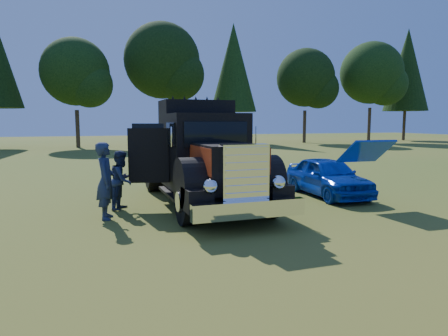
% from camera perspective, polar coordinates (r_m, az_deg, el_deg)
% --- Properties ---
extents(ground, '(120.00, 120.00, 0.00)m').
position_cam_1_polar(ground, '(10.47, 0.04, -6.46)').
color(ground, '#3E5F1B').
rests_on(ground, ground).
extents(treeline, '(72.10, 24.04, 13.84)m').
position_cam_1_polar(treeline, '(37.43, -18.34, 14.50)').
color(treeline, '#2D2116').
rests_on(treeline, ground).
extents(diamond_t_truck, '(3.36, 7.16, 3.00)m').
position_cam_1_polar(diamond_t_truck, '(11.38, -2.86, 1.11)').
color(diamond_t_truck, black).
rests_on(diamond_t_truck, ground).
extents(hotrod_coupe, '(1.64, 4.05, 1.89)m').
position_cam_1_polar(hotrod_coupe, '(13.20, 14.63, -1.16)').
color(hotrod_coupe, '#07249B').
rests_on(hotrod_coupe, ground).
extents(spectator_near, '(0.55, 0.75, 1.89)m').
position_cam_1_polar(spectator_near, '(10.13, -16.53, -1.76)').
color(spectator_near, '#202B4C').
rests_on(spectator_near, ground).
extents(spectator_far, '(0.89, 0.97, 1.60)m').
position_cam_1_polar(spectator_far, '(11.17, -14.40, -1.67)').
color(spectator_far, '#1C2A41').
rests_on(spectator_far, ground).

